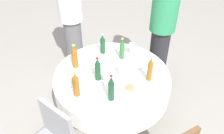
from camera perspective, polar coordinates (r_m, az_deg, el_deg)
name	(u,v)px	position (r m, az deg, el deg)	size (l,w,h in m)	color
ground_plane	(112,117)	(3.08, 0.00, -12.26)	(10.00, 10.00, 0.00)	gray
dining_table	(112,83)	(2.65, 0.00, -4.06)	(1.30, 1.30, 0.74)	white
bottle_dark_green_right	(103,44)	(2.81, -2.31, 5.59)	(0.06, 0.06, 0.26)	#194728
bottle_dark_green_west	(98,69)	(2.40, -3.53, -0.61)	(0.06, 0.06, 0.28)	#194728
bottle_green_east	(122,49)	(2.72, 2.48, 4.43)	(0.06, 0.06, 0.27)	#2D6B38
bottle_amber_far	(76,85)	(2.24, -8.88, -4.39)	(0.07, 0.07, 0.28)	#8C5619
bottle_amber_outer	(150,69)	(2.42, 9.33, -0.57)	(0.06, 0.06, 0.30)	#8C5619
bottle_dark_green_near	(111,88)	(2.17, -0.19, -5.28)	(0.06, 0.06, 0.30)	#194728
bottle_amber_inner	(75,57)	(2.61, -9.17, 2.51)	(0.07, 0.07, 0.29)	#8C5619
wine_glass_far	(121,68)	(2.48, 2.24, -0.27)	(0.07, 0.07, 0.14)	white
wine_glass_outer	(132,47)	(2.79, 4.84, 4.90)	(0.07, 0.07, 0.16)	white
wine_glass_near	(105,75)	(2.36, -1.68, -2.01)	(0.06, 0.06, 0.15)	white
plate_north	(130,88)	(2.36, 4.42, -5.28)	(0.24, 0.24, 0.04)	white
plate_mid	(97,66)	(2.65, -3.70, 0.20)	(0.22, 0.22, 0.02)	white
spoon_west	(89,53)	(2.88, -5.71, 3.42)	(0.18, 0.02, 0.01)	silver
fork_east	(137,70)	(2.62, 6.15, -0.64)	(0.18, 0.02, 0.01)	silver
spoon_far	(144,58)	(2.80, 7.79, 2.16)	(0.18, 0.02, 0.01)	silver
folded_napkin	(69,81)	(2.48, -10.54, -3.40)	(0.18, 0.18, 0.02)	white
person_right	(71,20)	(3.49, -9.96, 11.27)	(0.34, 0.34, 1.59)	slate
person_west	(162,32)	(3.19, 12.12, 8.52)	(0.34, 0.34, 1.61)	#26262B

